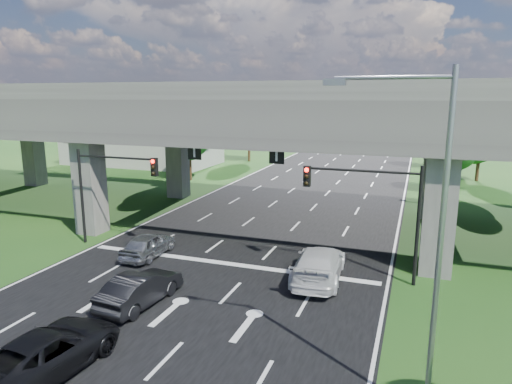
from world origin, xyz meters
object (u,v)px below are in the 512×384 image
Objects in this scene: signal_right at (373,200)px; car_trailing at (48,352)px; streetlight_near at (426,225)px; streetlight_beyond at (423,124)px; car_white at (319,264)px; car_silver at (148,245)px; signal_left at (109,180)px; streetlight_far at (424,135)px; car_dark at (141,289)px.

car_trailing is at bearing -128.31° from signal_right.
streetlight_beyond is (0.00, 46.00, 0.00)m from streetlight_near.
car_white is (-2.42, -0.94, -3.32)m from signal_right.
car_trailing is (3.11, -10.91, 0.04)m from car_silver.
signal_left is 1.45× the size of car_silver.
streetlight_near is at bearing -77.12° from signal_right.
streetlight_far is (17.92, 20.06, 1.66)m from signal_left.
streetlight_near is 11.31m from car_white.
streetlight_far is at bearing -126.45° from car_silver.
car_trailing reaches higher than car_silver.
car_silver is at bearing -55.40° from car_dark.
car_silver is at bearing -3.84° from car_white.
streetlight_near is at bearing 113.72° from car_white.
signal_right reaches higher than car_trailing.
car_white is (-4.70, -37.00, -4.98)m from streetlight_beyond.
streetlight_far is at bearing -106.45° from car_white.
signal_left is 1.12× the size of car_trailing.
streetlight_beyond is 2.21× the size of car_dark.
car_white is at bearing -136.83° from car_dark.
streetlight_far is at bearing -108.86° from car_dark.
streetlight_near is at bearing -90.00° from streetlight_beyond.
signal_right is 20.25m from streetlight_far.
car_white is at bearing -4.08° from signal_left.
streetlight_near is at bearing 167.93° from car_dark.
signal_left is 0.60× the size of streetlight_near.
car_trailing is (6.29, -11.85, -3.41)m from signal_left.
streetlight_beyond is 40.16m from car_silver.
signal_right is at bearing -93.61° from streetlight_beyond.
signal_left is 40.30m from streetlight_beyond.
streetlight_near is 30.00m from streetlight_far.
streetlight_near is at bearing -166.33° from car_trailing.
streetlight_beyond is at bearing -113.10° from car_silver.
signal_right is 15.48m from car_trailing.
streetlight_beyond is 37.63m from car_white.
streetlight_far is at bearing 48.22° from signal_left.
streetlight_beyond is (2.27, 36.06, 1.66)m from signal_right.
signal_left is 1.32× the size of car_dark.
streetlight_far is 1.74× the size of car_white.
streetlight_near and streetlight_far have the same top height.
streetlight_far is 22.09m from car_white.
signal_right is 1.45× the size of car_silver.
car_dark is (6.31, -6.41, -3.41)m from signal_left.
signal_right is at bearing -96.47° from streetlight_far.
car_silver is 0.72× the size of car_white.
car_trailing is at bearing 94.62° from car_dark.
streetlight_far is at bearing -105.67° from car_trailing.
car_trailing is (-11.64, -47.91, -5.07)m from streetlight_beyond.
streetlight_beyond is at bearing 63.57° from signal_left.
car_dark is at bearing 118.39° from car_silver.
streetlight_beyond is (17.92, 36.06, 1.66)m from signal_left.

